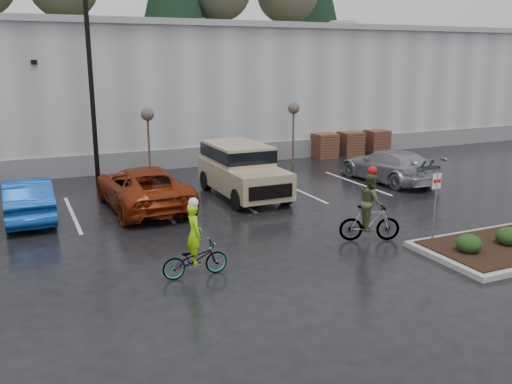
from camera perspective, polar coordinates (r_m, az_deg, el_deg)
name	(u,v)px	position (r m, az deg, el deg)	size (l,w,h in m)	color
ground	(325,268)	(14.53, 7.23, -7.91)	(120.00, 120.00, 0.00)	black
warehouse	(137,87)	(34.23, -12.47, 10.72)	(60.50, 15.50, 7.20)	#A2A4A7
wooded_ridge	(86,83)	(56.94, -17.44, 10.92)	(80.00, 25.00, 6.00)	#263A18
lamppost	(89,50)	(23.65, -17.20, 14.08)	(0.50, 1.00, 9.22)	black
sapling_mid	(148,118)	(25.23, -11.34, 7.63)	(0.60, 0.60, 3.20)	#4D2C1F
sapling_east	(294,112)	(27.89, 3.98, 8.45)	(0.60, 0.60, 3.20)	#4D2C1F
pallet_stack_a	(324,145)	(30.24, 7.20, 4.88)	(1.20, 1.20, 1.35)	#4D2C1F
pallet_stack_b	(350,144)	(31.16, 9.88, 5.05)	(1.20, 1.20, 1.35)	#4D2C1F
pallet_stack_c	(376,142)	(32.20, 12.55, 5.20)	(1.20, 1.20, 1.35)	#4D2C1F
shrub_a	(469,244)	(16.07, 21.50, -5.08)	(0.70, 0.70, 0.52)	#193412
shrub_b	(508,236)	(17.15, 25.02, -4.26)	(0.70, 0.70, 0.52)	#193412
fire_lane_sign	(435,199)	(16.48, 18.36, -0.75)	(0.30, 0.05, 2.20)	gray
car_blue	(28,199)	(19.98, -22.90, -0.67)	(1.53, 4.38, 1.44)	navy
car_red	(143,187)	(20.22, -11.84, 0.48)	(2.58, 5.60, 1.56)	maroon
suv_tan	(243,171)	(21.40, -1.38, 2.20)	(2.20, 5.10, 2.06)	tan
car_far_silver	(388,166)	(24.81, 13.75, 2.72)	(2.03, 5.00, 1.45)	#989B9F
cyclist_hivis	(195,252)	(13.76, -6.46, -6.28)	(1.69, 0.59, 2.05)	#3F3F44
cyclist_olive	(370,214)	(16.58, 11.92, -2.27)	(1.83, 1.14, 2.30)	#3F3F44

